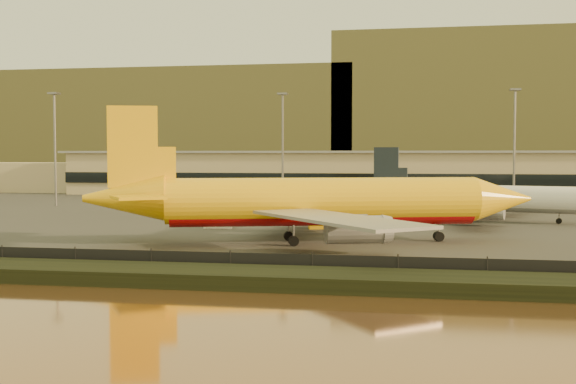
{
  "coord_description": "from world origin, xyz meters",
  "views": [
    {
      "loc": [
        19.51,
        -79.95,
        11.84
      ],
      "look_at": [
        3.25,
        12.0,
        6.94
      ],
      "focal_mm": 45.0,
      "sensor_mm": 36.0,
      "label": 1
    }
  ],
  "objects": [
    {
      "name": "terminal_building",
      "position": [
        -14.52,
        125.55,
        6.25
      ],
      "size": [
        202.0,
        25.0,
        12.6
      ],
      "color": "#C3B487",
      "rests_on": "tarmac"
    },
    {
      "name": "tarmac",
      "position": [
        0.0,
        95.0,
        0.1
      ],
      "size": [
        320.0,
        220.0,
        0.2
      ],
      "primitive_type": "cube",
      "color": "#2D2D2D",
      "rests_on": "ground"
    },
    {
      "name": "white_narrowbody_jet",
      "position": [
        31.14,
        50.04,
        4.06
      ],
      "size": [
        44.22,
        42.14,
        12.95
      ],
      "rotation": [
        0.0,
        0.0,
        -0.29
      ],
      "color": "white",
      "rests_on": "tarmac"
    },
    {
      "name": "embankment",
      "position": [
        0.0,
        -17.0,
        0.7
      ],
      "size": [
        320.0,
        7.0,
        1.4
      ],
      "primitive_type": "cube",
      "color": "black",
      "rests_on": "ground"
    },
    {
      "name": "distant_hills",
      "position": [
        -20.74,
        340.0,
        31.39
      ],
      "size": [
        470.0,
        160.0,
        70.0
      ],
      "color": "brown",
      "rests_on": "ground"
    },
    {
      "name": "gse_vehicle_white",
      "position": [
        -11.07,
        29.56,
        1.17
      ],
      "size": [
        4.55,
        2.53,
        1.95
      ],
      "primitive_type": "cube",
      "rotation": [
        0.0,
        0.0,
        0.14
      ],
      "color": "white",
      "rests_on": "tarmac"
    },
    {
      "name": "perimeter_fence",
      "position": [
        0.0,
        -13.0,
        1.3
      ],
      "size": [
        300.0,
        0.05,
        2.2
      ],
      "primitive_type": "cube",
      "color": "black",
      "rests_on": "tarmac"
    },
    {
      "name": "dhl_cargo_jet",
      "position": [
        6.62,
        13.32,
        5.5
      ],
      "size": [
        58.41,
        55.81,
        17.76
      ],
      "rotation": [
        0.0,
        0.0,
        0.29
      ],
      "color": "#EEB00C",
      "rests_on": "tarmac"
    },
    {
      "name": "gse_vehicle_yellow",
      "position": [
        5.04,
        31.35,
        1.05
      ],
      "size": [
        4.1,
        2.68,
        1.7
      ],
      "primitive_type": "cube",
      "rotation": [
        0.0,
        0.0,
        0.28
      ],
      "color": "#EEB00C",
      "rests_on": "tarmac"
    },
    {
      "name": "apron_light_masts",
      "position": [
        15.0,
        75.0,
        15.7
      ],
      "size": [
        152.2,
        12.2,
        25.4
      ],
      "color": "slate",
      "rests_on": "tarmac"
    },
    {
      "name": "ground",
      "position": [
        0.0,
        0.0,
        0.0
      ],
      "size": [
        900.0,
        900.0,
        0.0
      ],
      "primitive_type": "plane",
      "color": "black",
      "rests_on": "ground"
    }
  ]
}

